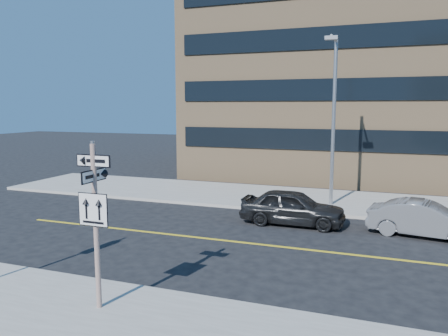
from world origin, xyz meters
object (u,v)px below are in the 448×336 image
at_px(parked_car_a, 293,207).
at_px(streetlight_a, 333,112).
at_px(parked_car_b, 425,219).
at_px(sign_pole, 95,216).

bearing_deg(parked_car_a, streetlight_a, -17.80).
relative_size(parked_car_b, streetlight_a, 0.52).
xyz_separation_m(sign_pole, streetlight_a, (4.00, 13.27, 2.32)).
bearing_deg(sign_pole, streetlight_a, 73.23).
relative_size(parked_car_a, parked_car_b, 1.05).
relative_size(sign_pole, streetlight_a, 0.51).
xyz_separation_m(sign_pole, parked_car_a, (2.82, 9.67, -1.69)).
distance_m(parked_car_a, parked_car_b, 5.16).
bearing_deg(sign_pole, parked_car_a, 73.72).
bearing_deg(parked_car_b, sign_pole, 149.53).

